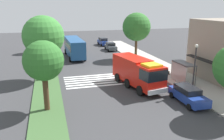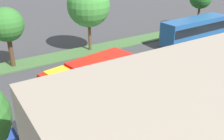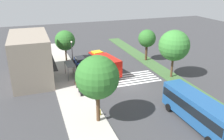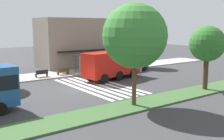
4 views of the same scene
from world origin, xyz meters
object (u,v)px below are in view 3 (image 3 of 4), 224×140
at_px(bench_west_of_shelter, 81,91).
at_px(transit_bus, 197,108).
at_px(median_tree_west, 174,46).
at_px(fire_hydrant, 100,113).
at_px(street_lamp, 72,52).
at_px(sidewalk_tree_center, 65,41).
at_px(fire_truck, 104,63).
at_px(parked_car_east, 80,61).
at_px(sidewalk_tree_far_west, 97,77).
at_px(median_tree_center, 147,39).
at_px(bus_stop_shelter, 72,67).
at_px(bench_near_shelter, 77,83).

bearing_deg(bench_west_of_shelter, transit_bus, -136.92).
distance_m(bench_west_of_shelter, median_tree_west, 17.02).
bearing_deg(fire_hydrant, bench_west_of_shelter, 8.01).
relative_size(street_lamp, sidewalk_tree_center, 0.86).
xyz_separation_m(sidewalk_tree_center, fire_hydrant, (-22.50, -0.50, -3.89)).
xyz_separation_m(fire_truck, sidewalk_tree_center, (9.06, 5.32, 2.43)).
xyz_separation_m(parked_car_east, street_lamp, (-1.91, 1.80, 2.51)).
relative_size(fire_truck, sidewalk_tree_far_west, 1.07).
bearing_deg(fire_hydrant, sidewalk_tree_far_west, 155.19).
distance_m(sidewalk_tree_center, median_tree_west, 21.67).
height_order(transit_bus, street_lamp, street_lamp).
xyz_separation_m(sidewalk_tree_center, median_tree_center, (-5.25, -15.78, 0.33)).
bearing_deg(street_lamp, median_tree_center, -89.55).
height_order(parked_car_east, bus_stop_shelter, bus_stop_shelter).
relative_size(parked_car_east, street_lamp, 0.89).
relative_size(transit_bus, sidewalk_tree_center, 1.66).
distance_m(street_lamp, sidewalk_tree_center, 5.48).
height_order(fire_truck, transit_bus, transit_bus).
bearing_deg(bus_stop_shelter, fire_hydrant, -176.21).
bearing_deg(fire_hydrant, street_lamp, 0.33).
bearing_deg(fire_truck, sidewalk_tree_far_west, 149.42).
bearing_deg(bench_near_shelter, median_tree_west, -95.92).
bearing_deg(fire_truck, bench_west_of_shelter, 130.50).
bearing_deg(median_tree_center, sidewalk_tree_far_west, 139.28).
xyz_separation_m(parked_car_east, bus_stop_shelter, (-5.66, 2.59, 1.03)).
bearing_deg(sidewalk_tree_far_west, bus_stop_shelter, 1.53).
distance_m(transit_bus, median_tree_center, 23.38).
height_order(bus_stop_shelter, sidewalk_tree_center, sidewalk_tree_center).
bearing_deg(sidewalk_tree_far_west, sidewalk_tree_center, -0.00).
bearing_deg(median_tree_west, parked_car_east, 50.15).
relative_size(transit_bus, median_tree_center, 1.63).
bearing_deg(sidewalk_tree_center, bench_west_of_shelter, 178.58).
distance_m(street_lamp, median_tree_center, 15.44).
bearing_deg(bench_near_shelter, bench_west_of_shelter, 180.00).
distance_m(transit_bus, sidewalk_tree_far_west, 12.04).
height_order(fire_truck, parked_car_east, fire_truck).
relative_size(transit_bus, bus_stop_shelter, 2.98).
distance_m(parked_car_east, street_lamp, 3.64).
relative_size(street_lamp, sidewalk_tree_far_west, 0.66).
height_order(transit_bus, median_tree_center, median_tree_center).
xyz_separation_m(fire_truck, parked_car_east, (5.61, 3.12, -1.09)).
relative_size(bench_near_shelter, street_lamp, 0.30).
bearing_deg(transit_bus, bench_near_shelter, -145.08).
xyz_separation_m(parked_car_east, fire_hydrant, (-19.04, 1.70, -0.37)).
bearing_deg(bench_west_of_shelter, median_tree_west, -85.32).
xyz_separation_m(transit_bus, bench_near_shelter, (14.79, 11.02, -1.49)).
height_order(sidewalk_tree_center, median_tree_west, median_tree_west).
distance_m(bus_stop_shelter, bench_west_of_shelter, 7.12).
relative_size(parked_car_east, bus_stop_shelter, 1.37).
distance_m(bench_near_shelter, median_tree_west, 17.05).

